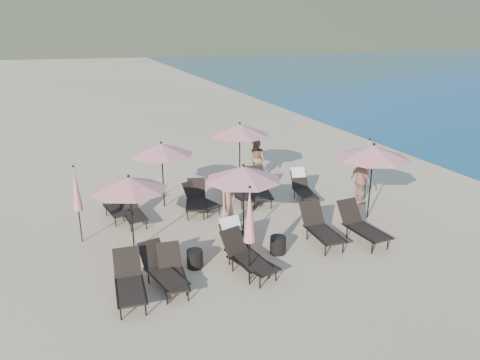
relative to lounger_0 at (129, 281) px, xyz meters
name	(u,v)px	position (x,y,z in m)	size (l,w,h in m)	color
ground	(288,257)	(4.31, 0.44, -0.45)	(800.00, 800.00, 0.00)	#D6BA8C
lounger_0	(129,281)	(0.00, 0.00, 0.00)	(0.77, 1.72, 0.97)	black
lounger_1	(162,269)	(0.82, 0.31, -0.02)	(0.97, 1.70, 0.92)	black
lounger_2	(247,256)	(2.96, 0.11, 0.00)	(1.13, 1.79, 0.97)	black
lounger_3	(241,247)	(2.95, 0.49, 0.08)	(0.87, 1.86, 1.12)	black
lounger_4	(320,227)	(5.57, 0.92, 0.02)	(0.74, 1.78, 1.01)	black
lounger_5	(361,225)	(6.74, 0.60, 0.03)	(0.80, 1.82, 1.02)	black
lounger_6	(115,205)	(0.32, 4.94, -0.03)	(0.86, 1.65, 0.90)	black
lounger_7	(132,210)	(0.76, 4.33, -0.05)	(0.71, 1.55, 0.87)	black
lounger_8	(196,199)	(2.90, 4.48, -0.01)	(1.09, 1.75, 0.94)	black
lounger_9	(200,199)	(3.05, 4.48, -0.04)	(1.05, 1.62, 0.87)	black
lounger_10	(258,187)	(5.24, 4.63, 0.04)	(1.06, 1.94, 1.05)	black
lounger_11	(303,186)	(6.76, 4.15, 0.03)	(0.87, 1.69, 1.01)	black
lounger_12	(172,271)	(1.03, 0.13, -0.04)	(0.72, 1.58, 0.88)	black
lounger_13	(236,189)	(4.49, 4.83, -0.01)	(0.91, 1.72, 0.94)	black
umbrella_open_0	(129,184)	(0.48, 2.40, 1.51)	(2.06, 2.06, 2.22)	black
umbrella_open_1	(244,173)	(3.55, 1.83, 1.61)	(2.17, 2.17, 2.34)	black
umbrella_open_2	(373,152)	(7.93, 1.89, 1.77)	(2.33, 2.33, 2.51)	black
umbrella_open_3	(161,149)	(2.00, 5.29, 1.59)	(2.15, 2.15, 2.31)	black
umbrella_open_4	(240,130)	(5.23, 6.38, 1.75)	(2.32, 2.32, 2.49)	black
umbrella_closed_0	(250,216)	(2.86, -0.27, 1.28)	(0.29, 0.29, 2.49)	black
umbrella_closed_1	(368,157)	(8.82, 3.29, 1.12)	(0.26, 0.26, 2.26)	black
umbrella_closed_2	(76,189)	(-0.84, 3.47, 1.17)	(0.27, 0.27, 2.33)	black
side_table_0	(195,259)	(1.80, 0.84, -0.22)	(0.43, 0.43, 0.47)	black
side_table_1	(278,245)	(4.14, 0.75, -0.21)	(0.44, 0.44, 0.49)	black
beachgoer_a	(228,204)	(3.36, 2.62, 0.42)	(0.63, 0.42, 1.74)	tan
beachgoer_b	(257,160)	(6.12, 6.80, 0.37)	(0.80, 0.62, 1.64)	#9B6F50
beachgoer_c	(361,181)	(8.46, 3.10, 0.37)	(0.96, 0.40, 1.63)	tan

